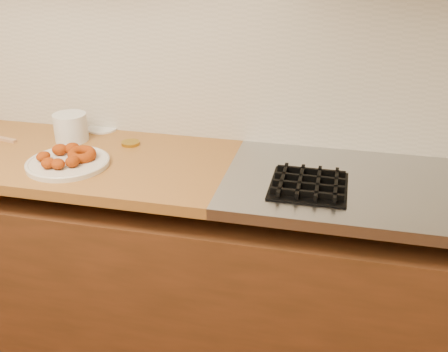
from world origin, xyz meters
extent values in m
cube|color=#B6AA8A|center=(0.00, 2.00, 1.35)|extent=(4.00, 0.02, 2.70)
cube|color=#5A2D17|center=(0.00, 1.69, 0.39)|extent=(3.60, 0.60, 0.77)
cube|color=#9EA0A5|center=(1.15, 1.69, 0.88)|extent=(1.30, 0.62, 0.04)
cube|color=#B8B3A4|center=(0.00, 1.99, 1.20)|extent=(3.60, 0.02, 0.60)
cube|color=black|center=(0.80, 1.61, 0.90)|extent=(0.26, 0.26, 0.01)
cube|color=black|center=(0.71, 1.61, 0.92)|extent=(0.01, 0.24, 0.02)
cube|color=black|center=(0.80, 1.52, 0.92)|extent=(0.24, 0.01, 0.02)
cube|color=black|center=(0.77, 1.61, 0.92)|extent=(0.01, 0.24, 0.02)
cube|color=black|center=(0.80, 1.58, 0.92)|extent=(0.24, 0.01, 0.02)
cube|color=black|center=(0.83, 1.61, 0.92)|extent=(0.01, 0.24, 0.02)
cube|color=black|center=(0.80, 1.64, 0.92)|extent=(0.24, 0.01, 0.02)
cube|color=black|center=(0.89, 1.61, 0.92)|extent=(0.01, 0.24, 0.02)
cube|color=black|center=(0.80, 1.70, 0.92)|extent=(0.24, 0.01, 0.02)
cylinder|color=beige|center=(-0.09, 1.59, 0.91)|extent=(0.30, 0.30, 0.02)
torus|color=#9E3805|center=(-0.04, 1.62, 0.94)|extent=(0.15, 0.15, 0.05)
ellipsoid|color=#9E3805|center=(-0.14, 1.63, 0.94)|extent=(0.08, 0.07, 0.04)
ellipsoid|color=#9E3805|center=(-0.17, 1.57, 0.93)|extent=(0.06, 0.07, 0.04)
ellipsoid|color=#9E3805|center=(-0.12, 1.52, 0.94)|extent=(0.05, 0.06, 0.04)
ellipsoid|color=#9E3805|center=(-0.09, 1.52, 0.94)|extent=(0.08, 0.08, 0.04)
ellipsoid|color=#9E3805|center=(-0.10, 1.66, 0.94)|extent=(0.08, 0.08, 0.04)
ellipsoid|color=#9E3805|center=(-0.04, 1.54, 0.94)|extent=(0.07, 0.07, 0.04)
cylinder|color=silver|center=(-0.19, 1.82, 0.96)|extent=(0.16, 0.16, 0.11)
cylinder|color=silver|center=(-0.13, 1.97, 0.90)|extent=(0.14, 0.14, 0.01)
cylinder|color=#AB8721|center=(0.06, 1.83, 0.91)|extent=(0.10, 0.10, 0.01)
cube|color=#AD7F57|center=(-0.48, 1.76, 0.91)|extent=(0.16, 0.05, 0.01)
camera|label=1|loc=(0.88, -0.01, 1.70)|focal=42.00mm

